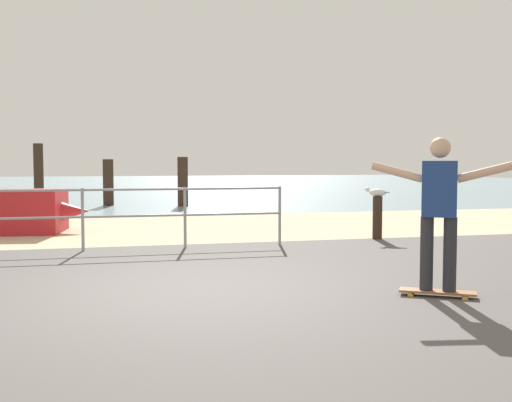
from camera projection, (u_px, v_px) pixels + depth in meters
ground_plane at (198, 316)px, 5.83m from camera, size 24.00×10.00×0.04m
beach_strip at (145, 229)px, 13.58m from camera, size 24.00×6.00×0.04m
sea_surface at (118, 185)px, 40.71m from camera, size 72.00×50.00×0.04m
railing_fence at (28, 211)px, 9.75m from camera, size 8.41×0.05×1.05m
skateboard at (437, 292)px, 6.60m from camera, size 0.79×0.59×0.08m
skateboarder at (439, 204)px, 6.54m from camera, size 1.28×0.83×1.65m
bollard_short at (377, 218)px, 11.54m from camera, size 0.18×0.18×0.83m
seagull at (377, 192)px, 11.52m from camera, size 0.46×0.27×0.18m
groyne_post_1 at (39, 174)px, 21.74m from camera, size 0.34×0.34×2.14m
groyne_post_2 at (108, 183)px, 20.58m from camera, size 0.35×0.35×1.58m
groyne_post_3 at (183, 182)px, 20.24m from camera, size 0.34×0.34×1.65m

